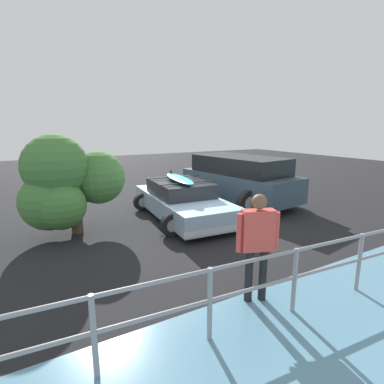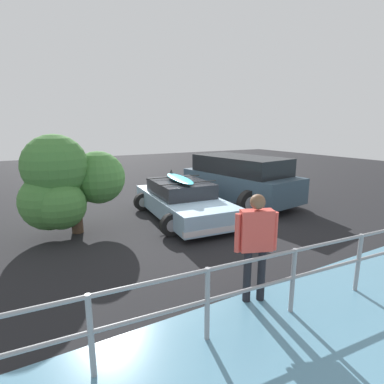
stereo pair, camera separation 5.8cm
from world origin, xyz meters
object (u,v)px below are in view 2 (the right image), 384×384
person_bystander (256,238)px  bush_near_left (66,185)px  sedan_car (182,200)px  suv_car (239,179)px

person_bystander → bush_near_left: bush_near_left is taller
sedan_car → suv_car: size_ratio=0.93×
suv_car → bush_near_left: (6.08, 0.57, 0.44)m
sedan_car → person_bystander: (1.10, 4.70, 0.53)m
sedan_car → suv_car: suv_car is taller
person_bystander → bush_near_left: size_ratio=0.66×
suv_car → person_bystander: size_ratio=2.68×
suv_car → bush_near_left: bearing=5.3°
sedan_car → bush_near_left: (3.32, -0.09, 0.80)m
sedan_car → suv_car: bearing=-166.5°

